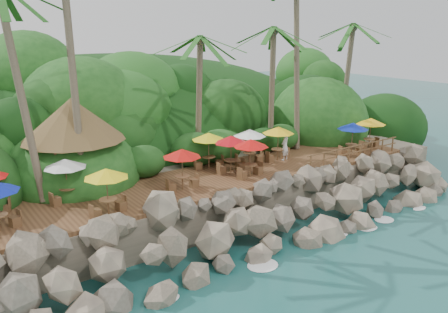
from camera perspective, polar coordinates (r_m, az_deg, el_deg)
ground at (r=22.86m, az=8.93°, el=-11.62°), size 140.00×140.00×0.00m
land_base at (r=34.87m, az=-9.57°, el=-0.06°), size 32.00×25.20×2.10m
jungle_hill at (r=41.80m, az=-14.04°, el=0.85°), size 44.80×28.00×15.40m
seawall at (r=23.69m, az=5.66°, el=-7.41°), size 29.00×4.00×2.30m
terrace at (r=26.25m, az=0.00°, el=-2.52°), size 26.00×5.00×0.20m
jungle_foliage at (r=34.31m, az=-8.75°, el=-2.12°), size 44.00×16.00×12.00m
foam_line at (r=23.04m, az=8.41°, el=-11.29°), size 25.20×0.80×0.06m
palms at (r=28.01m, az=-0.43°, el=18.35°), size 28.45×7.07×13.05m
palapa at (r=25.18m, az=-18.10°, el=4.35°), size 5.32×5.32×4.60m
dining_clusters at (r=25.08m, az=-1.98°, el=1.09°), size 25.19×5.19×2.15m
railing at (r=29.95m, az=15.75°, el=0.60°), size 8.30×0.10×1.00m
waiter at (r=29.19m, az=7.49°, el=1.25°), size 0.75×0.61×1.77m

